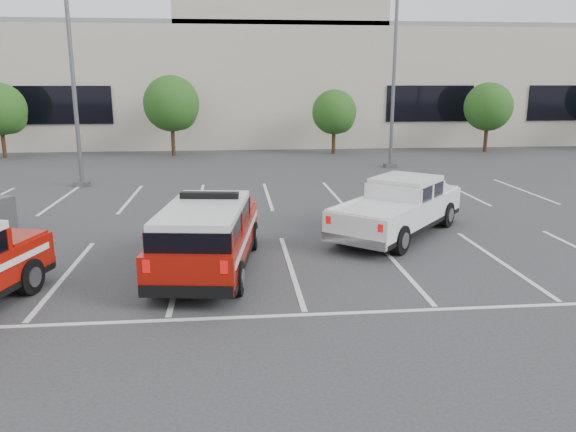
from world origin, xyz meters
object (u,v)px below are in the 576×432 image
convention_building (251,78)px  tree_left (2,111)px  tree_right (489,108)px  light_pole_left (72,64)px  tree_mid_right (335,114)px  tree_mid_left (173,106)px  white_pickup (399,213)px  light_pole_mid (394,67)px  fire_chief_suv (208,241)px

convention_building → tree_left: size_ratio=13.58×
tree_right → convention_building: bearing=146.6°
light_pole_left → tree_mid_right: bearing=37.5°
tree_mid_right → tree_mid_left: bearing=180.0°
tree_right → tree_left: bearing=180.0°
tree_mid_left → tree_right: size_ratio=1.10×
light_pole_left → white_pickup: size_ratio=1.89×
tree_mid_right → light_pole_left: light_pole_left is taller
convention_building → white_pickup: 29.50m
light_pole_mid → white_pickup: bearing=-104.7°
white_pickup → fire_chief_suv: bearing=-112.6°
tree_left → light_pole_left: bearing=-55.5°
tree_right → tree_mid_left: bearing=180.0°
tree_left → light_pole_mid: 22.86m
convention_building → tree_mid_left: convention_building is taller
light_pole_mid → tree_mid_left: bearing=153.1°
tree_mid_left → tree_left: bearing=-180.0°
tree_mid_right → convention_building: bearing=116.6°
fire_chief_suv → white_pickup: bearing=34.3°
tree_mid_left → light_pole_mid: (11.91, -6.05, 2.14)m
convention_building → light_pole_left: size_ratio=5.86×
tree_mid_right → light_pole_mid: light_pole_mid is taller
tree_mid_right → fire_chief_suv: size_ratio=0.72×
tree_left → fire_chief_suv: 25.58m
convention_building → fire_chief_suv: 32.14m
tree_mid_left → light_pole_left: 10.73m
tree_left → light_pole_left: (6.91, -10.05, 2.41)m
convention_building → tree_mid_right: size_ratio=15.04×
light_pole_left → convention_building: bearing=67.6°
tree_mid_right → light_pole_left: size_ratio=0.39×
convention_building → light_pole_mid: bearing=-66.7°
light_pole_mid → convention_building: bearing=113.3°
tree_left → fire_chief_suv: tree_left is taller
tree_right → light_pole_mid: size_ratio=0.43×
fire_chief_suv → convention_building: bearing=93.7°
convention_building → fire_chief_suv: convention_building is taller
fire_chief_suv → white_pickup: 6.22m
tree_right → light_pole_mid: (-8.09, -6.05, 2.41)m
tree_right → light_pole_mid: light_pole_mid is taller
light_pole_mid → white_pickup: 14.34m
light_pole_left → light_pole_mid: bearing=14.9°
tree_mid_right → light_pole_mid: size_ratio=0.39×
tree_mid_right → tree_right: size_ratio=0.90×
convention_building → tree_mid_left: bearing=-117.4°
tree_mid_left → light_pole_left: (-3.09, -10.05, 2.14)m
tree_left → tree_right: same height
tree_right → light_pole_mid: bearing=-143.2°
tree_mid_right → white_pickup: 19.36m
light_pole_left → fire_chief_suv: light_pole_left is taller
tree_mid_right → tree_right: 10.00m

